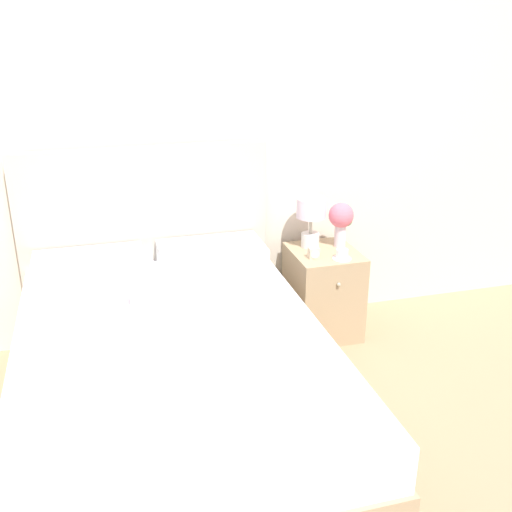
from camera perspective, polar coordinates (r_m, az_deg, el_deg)
name	(u,v)px	position (r m, az deg, el deg)	size (l,w,h in m)	color
ground_plane	(154,334)	(3.99, -9.71, -7.35)	(12.00, 12.00, 0.00)	tan
wall_back	(138,132)	(3.62, -11.15, 11.48)	(8.00, 0.06, 2.60)	silver
bed	(172,372)	(3.03, -7.99, -10.85)	(1.49, 2.05, 1.23)	tan
nightstand	(323,292)	(3.88, 6.39, -3.42)	(0.41, 0.48, 0.56)	tan
table_lamp	(311,215)	(3.77, 5.26, 3.92)	(0.19, 0.19, 0.32)	white
flower_vase	(341,219)	(3.81, 8.13, 3.54)	(0.16, 0.16, 0.28)	silver
teacup	(342,255)	(3.65, 8.20, 0.13)	(0.12, 0.12, 0.06)	white
alarm_clock	(314,253)	(3.64, 5.52, 0.29)	(0.06, 0.05, 0.07)	beige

